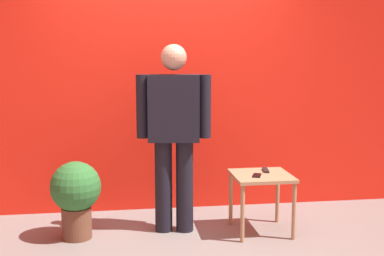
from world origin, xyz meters
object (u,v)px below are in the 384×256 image
standing_person (174,128)px  tv_remote (266,170)px  cell_phone (257,175)px  potted_plant (76,193)px  side_table (261,183)px

standing_person → tv_remote: 0.94m
standing_person → tv_remote: bearing=-2.2°
standing_person → tv_remote: standing_person is taller
tv_remote → cell_phone: bearing=-119.6°
potted_plant → side_table: bearing=-2.4°
standing_person → side_table: (0.78, -0.14, -0.49)m
tv_remote → standing_person: bearing=-173.9°
tv_remote → potted_plant: bearing=-170.5°
tv_remote → potted_plant: (-1.72, -0.04, -0.14)m
side_table → potted_plant: bearing=177.6°
cell_phone → side_table: bearing=65.5°
standing_person → potted_plant: standing_person is taller
standing_person → cell_phone: (0.72, -0.20, -0.41)m
standing_person → tv_remote: size_ratio=9.97×
standing_person → potted_plant: bearing=-175.4°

